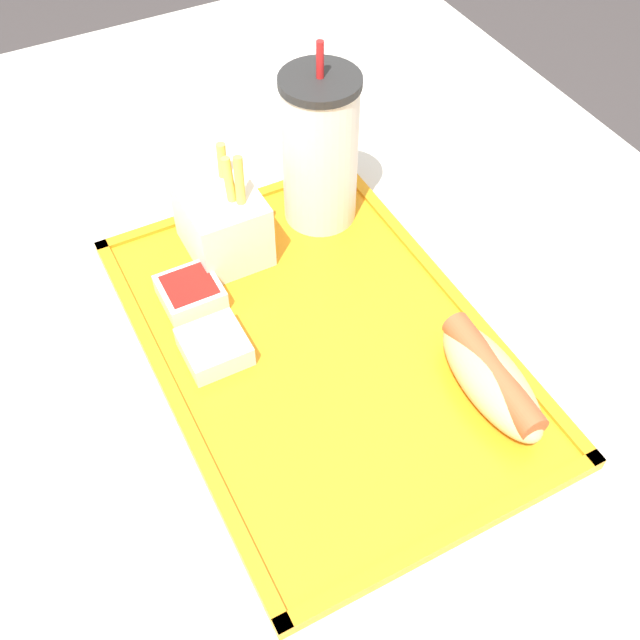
# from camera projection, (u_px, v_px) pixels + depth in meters

# --- Properties ---
(ground_plane) EXTENTS (8.00, 8.00, 0.00)m
(ground_plane) POSITION_uv_depth(u_px,v_px,m) (301.00, 595.00, 1.24)
(ground_plane) COLOR #383333
(dining_table) EXTENTS (1.21, 0.96, 0.71)m
(dining_table) POSITION_uv_depth(u_px,v_px,m) (296.00, 496.00, 0.97)
(dining_table) COLOR beige
(dining_table) RESTS_ON ground_plane
(food_tray) EXTENTS (0.43, 0.29, 0.01)m
(food_tray) POSITION_uv_depth(u_px,v_px,m) (320.00, 344.00, 0.68)
(food_tray) COLOR orange
(food_tray) RESTS_ON dining_table
(soda_cup) EXTENTS (0.08, 0.08, 0.20)m
(soda_cup) POSITION_uv_depth(u_px,v_px,m) (320.00, 150.00, 0.73)
(soda_cup) COLOR silver
(soda_cup) RESTS_ON food_tray
(hot_dog_far) EXTENTS (0.13, 0.06, 0.04)m
(hot_dog_far) POSITION_uv_depth(u_px,v_px,m) (491.00, 378.00, 0.62)
(hot_dog_far) COLOR #DBB270
(hot_dog_far) RESTS_ON food_tray
(fries_carton) EXTENTS (0.09, 0.07, 0.12)m
(fries_carton) POSITION_uv_depth(u_px,v_px,m) (223.00, 221.00, 0.73)
(fries_carton) COLOR silver
(fries_carton) RESTS_ON food_tray
(sauce_cup_mayo) EXTENTS (0.05, 0.05, 0.02)m
(sauce_cup_mayo) POSITION_uv_depth(u_px,v_px,m) (214.00, 346.00, 0.66)
(sauce_cup_mayo) COLOR silver
(sauce_cup_mayo) RESTS_ON food_tray
(sauce_cup_ketchup) EXTENTS (0.05, 0.05, 0.02)m
(sauce_cup_ketchup) POSITION_uv_depth(u_px,v_px,m) (191.00, 292.00, 0.70)
(sauce_cup_ketchup) COLOR silver
(sauce_cup_ketchup) RESTS_ON food_tray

